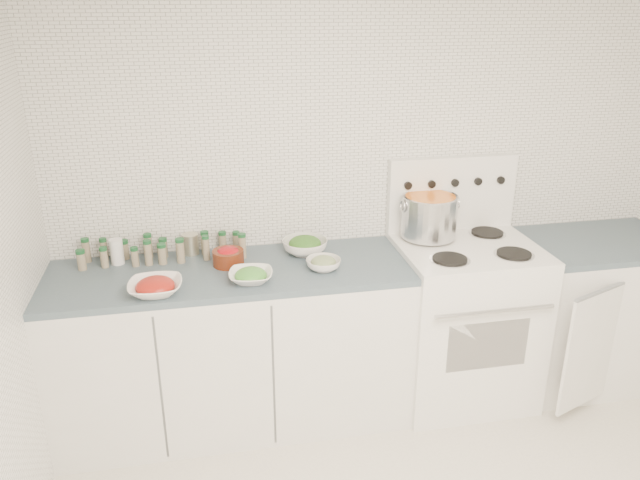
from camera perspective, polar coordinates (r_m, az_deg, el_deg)
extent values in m
cube|color=white|center=(3.54, 4.59, 5.62)|extent=(3.50, 0.02, 2.50)
cube|color=white|center=(3.45, -7.86, -9.83)|extent=(1.85, 0.62, 0.86)
cube|color=#3F515E|center=(3.24, -8.26, -3.01)|extent=(1.85, 0.62, 0.03)
cube|color=white|center=(3.70, 12.87, -7.36)|extent=(0.76, 0.65, 0.92)
cube|color=black|center=(3.44, 15.05, -9.25)|extent=(0.45, 0.01, 0.28)
cylinder|color=silver|center=(3.30, 15.72, -6.31)|extent=(0.65, 0.02, 0.02)
cube|color=white|center=(3.51, 13.49, -0.67)|extent=(0.76, 0.65, 0.01)
cube|color=white|center=(3.69, 11.93, 4.21)|extent=(0.76, 0.06, 0.43)
cylinder|color=silver|center=(3.30, 11.78, -1.78)|extent=(0.21, 0.21, 0.01)
cylinder|color=black|center=(3.29, 11.79, -1.68)|extent=(0.18, 0.18, 0.01)
cylinder|color=silver|center=(3.45, 17.31, -1.27)|extent=(0.21, 0.21, 0.01)
cylinder|color=black|center=(3.45, 17.32, -1.18)|extent=(0.18, 0.18, 0.01)
cylinder|color=silver|center=(3.57, 9.84, 0.21)|extent=(0.21, 0.21, 0.01)
cylinder|color=black|center=(3.57, 9.84, 0.30)|extent=(0.18, 0.18, 0.01)
cylinder|color=silver|center=(3.71, 15.04, 0.60)|extent=(0.21, 0.21, 0.01)
cylinder|color=black|center=(3.71, 15.05, 0.69)|extent=(0.18, 0.18, 0.01)
cylinder|color=black|center=(3.53, 8.04, 4.97)|extent=(0.04, 0.02, 0.04)
cylinder|color=black|center=(3.58, 10.16, 5.06)|extent=(0.04, 0.02, 0.04)
cylinder|color=black|center=(3.63, 12.23, 5.15)|extent=(0.04, 0.02, 0.04)
cylinder|color=black|center=(3.69, 14.24, 5.23)|extent=(0.04, 0.02, 0.04)
cylinder|color=black|center=(3.75, 16.18, 5.29)|extent=(0.04, 0.02, 0.04)
cube|color=white|center=(4.11, 23.39, -6.07)|extent=(0.89, 0.62, 0.86)
cube|color=#3F515E|center=(3.94, 24.35, -0.24)|extent=(0.89, 0.62, 0.03)
cube|color=white|center=(3.71, 23.41, -9.21)|extent=(0.38, 0.16, 0.70)
cylinder|color=silver|center=(3.53, 9.95, 2.18)|extent=(0.31, 0.31, 0.23)
cylinder|color=orange|center=(3.50, 10.06, 3.76)|extent=(0.28, 0.28, 0.03)
torus|color=silver|center=(3.46, 7.57, 3.12)|extent=(0.01, 0.08, 0.08)
torus|color=silver|center=(3.57, 12.41, 3.39)|extent=(0.01, 0.08, 0.08)
imported|color=white|center=(3.04, -14.82, -4.24)|extent=(0.26, 0.26, 0.06)
ellipsoid|color=#B62A0F|center=(3.03, -14.84, -4.02)|extent=(0.18, 0.18, 0.08)
imported|color=white|center=(3.08, -6.34, -3.33)|extent=(0.24, 0.24, 0.05)
ellipsoid|color=green|center=(3.08, -6.35, -3.15)|extent=(0.16, 0.16, 0.07)
imported|color=white|center=(3.39, -1.38, -0.59)|extent=(0.28, 0.28, 0.08)
ellipsoid|color=#255217|center=(3.38, -1.38, -0.27)|extent=(0.18, 0.18, 0.08)
imported|color=white|center=(3.20, 0.32, -2.23)|extent=(0.23, 0.23, 0.06)
ellipsoid|color=#344F1F|center=(3.19, 0.32, -1.98)|extent=(0.13, 0.13, 0.06)
cylinder|color=#59210F|center=(3.28, -8.38, -1.61)|extent=(0.16, 0.16, 0.08)
ellipsoid|color=#B6100C|center=(3.26, -8.41, -1.12)|extent=(0.12, 0.12, 0.06)
cylinder|color=white|center=(3.41, -18.08, -1.02)|extent=(0.09, 0.09, 0.14)
cylinder|color=#B5B199|center=(3.45, -11.75, -0.37)|extent=(0.11, 0.11, 0.11)
cylinder|color=gray|center=(3.49, -20.57, -1.01)|extent=(0.04, 0.04, 0.11)
cylinder|color=#164E26|center=(3.47, -20.71, -0.01)|extent=(0.04, 0.04, 0.02)
cylinder|color=gray|center=(3.48, -19.13, -0.96)|extent=(0.04, 0.04, 0.11)
cylinder|color=#164E26|center=(3.46, -19.25, 0.01)|extent=(0.04, 0.04, 0.02)
cylinder|color=gray|center=(3.48, -17.44, -0.96)|extent=(0.05, 0.05, 0.09)
cylinder|color=#164E26|center=(3.46, -17.54, -0.16)|extent=(0.05, 0.05, 0.02)
cylinder|color=gray|center=(3.45, -15.40, -0.63)|extent=(0.04, 0.04, 0.12)
cylinder|color=#164E26|center=(3.43, -15.51, 0.40)|extent=(0.04, 0.04, 0.02)
cylinder|color=gray|center=(3.44, -14.12, -0.82)|extent=(0.04, 0.04, 0.09)
cylinder|color=#164E26|center=(3.42, -14.20, 0.02)|extent=(0.04, 0.04, 0.02)
cylinder|color=gray|center=(3.43, -10.46, -0.39)|extent=(0.04, 0.04, 0.11)
cylinder|color=#164E26|center=(3.40, -10.53, 0.64)|extent=(0.04, 0.04, 0.02)
cylinder|color=gray|center=(3.45, -8.88, -0.28)|extent=(0.04, 0.04, 0.10)
cylinder|color=#164E26|center=(3.43, -8.94, 0.61)|extent=(0.04, 0.04, 0.02)
cylinder|color=gray|center=(3.45, -7.64, -0.25)|extent=(0.04, 0.04, 0.10)
cylinder|color=#164E26|center=(3.43, -7.69, 0.63)|extent=(0.04, 0.04, 0.02)
cylinder|color=gray|center=(3.41, -20.97, -1.85)|extent=(0.04, 0.04, 0.09)
cylinder|color=#164E26|center=(3.39, -21.09, -1.00)|extent=(0.05, 0.05, 0.02)
cylinder|color=gray|center=(3.40, -19.12, -1.64)|extent=(0.04, 0.04, 0.09)
cylinder|color=#164E26|center=(3.38, -19.24, -0.77)|extent=(0.04, 0.04, 0.02)
cylinder|color=gray|center=(3.37, -16.55, -1.61)|extent=(0.04, 0.04, 0.09)
cylinder|color=#164E26|center=(3.35, -16.65, -0.78)|extent=(0.04, 0.04, 0.02)
cylinder|color=gray|center=(3.36, -15.43, -1.26)|extent=(0.04, 0.04, 0.12)
cylinder|color=#164E26|center=(3.33, -15.54, -0.18)|extent=(0.04, 0.04, 0.02)
cylinder|color=gray|center=(3.36, -14.22, -1.38)|extent=(0.04, 0.04, 0.09)
cylinder|color=#164E26|center=(3.33, -14.31, -0.50)|extent=(0.05, 0.05, 0.02)
cylinder|color=gray|center=(3.35, -12.64, -1.09)|extent=(0.04, 0.04, 0.12)
cylinder|color=#164E26|center=(3.32, -12.73, -0.03)|extent=(0.05, 0.05, 0.02)
cylinder|color=gray|center=(3.35, -10.36, -0.84)|extent=(0.04, 0.04, 0.12)
cylinder|color=#164E26|center=(3.33, -10.44, 0.25)|extent=(0.04, 0.04, 0.02)
cylinder|color=gray|center=(3.35, -7.11, -0.66)|extent=(0.04, 0.04, 0.12)
cylinder|color=#164E26|center=(3.32, -7.16, 0.43)|extent=(0.04, 0.04, 0.02)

